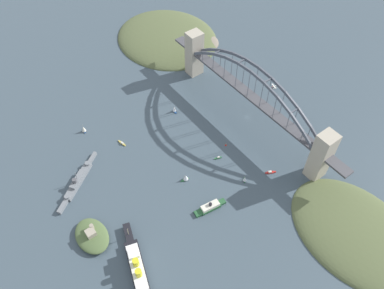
{
  "coord_description": "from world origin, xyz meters",
  "views": [
    {
      "loc": [
        -205.01,
        234.15,
        315.84
      ],
      "look_at": [
        0.0,
        79.0,
        8.0
      ],
      "focal_mm": 35.83,
      "sensor_mm": 36.0,
      "label": 1
    }
  ],
  "objects_px": {
    "small_boat_1": "(245,179)",
    "small_boat_3": "(218,158)",
    "small_boat_2": "(174,109)",
    "small_boat_5": "(270,172)",
    "small_boat_6": "(186,177)",
    "naval_cruiser": "(78,181)",
    "small_boat_0": "(122,143)",
    "harbor_arch_bridge": "(250,97)",
    "channel_marker_buoy": "(226,145)",
    "harbor_ferry_steamer": "(210,207)",
    "small_boat_4": "(84,129)",
    "ocean_liner": "(138,270)",
    "fort_island_mid_harbor": "(92,236)",
    "seaplane_taxiing_near_bridge": "(274,87)"
  },
  "relations": [
    {
      "from": "small_boat_1",
      "to": "small_boat_3",
      "type": "distance_m",
      "value": 38.02
    },
    {
      "from": "small_boat_5",
      "to": "harbor_arch_bridge",
      "type": "bearing_deg",
      "value": -25.31
    },
    {
      "from": "small_boat_5",
      "to": "channel_marker_buoy",
      "type": "xyz_separation_m",
      "value": [
        54.68,
        12.57,
        0.27
      ]
    },
    {
      "from": "small_boat_5",
      "to": "small_boat_1",
      "type": "bearing_deg",
      "value": 73.29
    },
    {
      "from": "small_boat_3",
      "to": "small_boat_0",
      "type": "bearing_deg",
      "value": 41.79
    },
    {
      "from": "small_boat_3",
      "to": "channel_marker_buoy",
      "type": "xyz_separation_m",
      "value": [
        8.52,
        -17.87,
        0.28
      ]
    },
    {
      "from": "small_boat_2",
      "to": "small_boat_4",
      "type": "relative_size",
      "value": 0.94
    },
    {
      "from": "naval_cruiser",
      "to": "small_boat_3",
      "type": "xyz_separation_m",
      "value": [
        -60.1,
        -130.27,
        -1.96
      ]
    },
    {
      "from": "small_boat_2",
      "to": "channel_marker_buoy",
      "type": "relative_size",
      "value": 3.15
    },
    {
      "from": "small_boat_0",
      "to": "small_boat_2",
      "type": "distance_m",
      "value": 73.64
    },
    {
      "from": "fort_island_mid_harbor",
      "to": "small_boat_3",
      "type": "bearing_deg",
      "value": -89.43
    },
    {
      "from": "small_boat_2",
      "to": "channel_marker_buoy",
      "type": "distance_m",
      "value": 76.6
    },
    {
      "from": "ocean_liner",
      "to": "fort_island_mid_harbor",
      "type": "bearing_deg",
      "value": 16.69
    },
    {
      "from": "harbor_arch_bridge",
      "to": "small_boat_4",
      "type": "distance_m",
      "value": 185.55
    },
    {
      "from": "small_boat_0",
      "to": "small_boat_2",
      "type": "xyz_separation_m",
      "value": [
        5.72,
        -73.35,
        3.17
      ]
    },
    {
      "from": "harbor_ferry_steamer",
      "to": "small_boat_0",
      "type": "relative_size",
      "value": 2.96
    },
    {
      "from": "small_boat_4",
      "to": "small_boat_0",
      "type": "bearing_deg",
      "value": -148.97
    },
    {
      "from": "small_boat_1",
      "to": "small_boat_2",
      "type": "relative_size",
      "value": 0.84
    },
    {
      "from": "naval_cruiser",
      "to": "small_boat_4",
      "type": "height_order",
      "value": "naval_cruiser"
    },
    {
      "from": "harbor_ferry_steamer",
      "to": "small_boat_1",
      "type": "xyz_separation_m",
      "value": [
        3.64,
        -47.1,
        0.84
      ]
    },
    {
      "from": "ocean_liner",
      "to": "small_boat_3",
      "type": "bearing_deg",
      "value": -67.76
    },
    {
      "from": "fort_island_mid_harbor",
      "to": "ocean_liner",
      "type": "bearing_deg",
      "value": -163.31
    },
    {
      "from": "small_boat_4",
      "to": "harbor_arch_bridge",
      "type": "bearing_deg",
      "value": -120.2
    },
    {
      "from": "channel_marker_buoy",
      "to": "seaplane_taxiing_near_bridge",
      "type": "bearing_deg",
      "value": -72.14
    },
    {
      "from": "seaplane_taxiing_near_bridge",
      "to": "small_boat_5",
      "type": "relative_size",
      "value": 0.89
    },
    {
      "from": "channel_marker_buoy",
      "to": "ocean_liner",
      "type": "bearing_deg",
      "value": 112.64
    },
    {
      "from": "harbor_ferry_steamer",
      "to": "harbor_arch_bridge",
      "type": "bearing_deg",
      "value": -58.2
    },
    {
      "from": "small_boat_4",
      "to": "channel_marker_buoy",
      "type": "xyz_separation_m",
      "value": [
        -109.89,
        -111.91,
        -3.11
      ]
    },
    {
      "from": "small_boat_4",
      "to": "small_boat_6",
      "type": "bearing_deg",
      "value": -156.86
    },
    {
      "from": "small_boat_2",
      "to": "small_boat_5",
      "type": "relative_size",
      "value": 0.83
    },
    {
      "from": "small_boat_2",
      "to": "small_boat_5",
      "type": "xyz_separation_m",
      "value": [
        -129.88,
        -26.81,
        -3.15
      ]
    },
    {
      "from": "small_boat_6",
      "to": "seaplane_taxiing_near_bridge",
      "type": "bearing_deg",
      "value": -75.23
    },
    {
      "from": "small_boat_0",
      "to": "small_boat_1",
      "type": "distance_m",
      "value": 136.65
    },
    {
      "from": "small_boat_0",
      "to": "small_boat_3",
      "type": "distance_m",
      "value": 104.63
    },
    {
      "from": "small_boat_4",
      "to": "channel_marker_buoy",
      "type": "relative_size",
      "value": 3.35
    },
    {
      "from": "ocean_liner",
      "to": "small_boat_3",
      "type": "height_order",
      "value": "ocean_liner"
    },
    {
      "from": "harbor_arch_bridge",
      "to": "small_boat_3",
      "type": "height_order",
      "value": "harbor_arch_bridge"
    },
    {
      "from": "small_boat_0",
      "to": "small_boat_6",
      "type": "xyz_separation_m",
      "value": [
        -79.23,
        -26.81,
        3.01
      ]
    },
    {
      "from": "small_boat_0",
      "to": "naval_cruiser",
      "type": "bearing_deg",
      "value": 106.48
    },
    {
      "from": "fort_island_mid_harbor",
      "to": "small_boat_2",
      "type": "bearing_deg",
      "value": -60.45
    },
    {
      "from": "small_boat_4",
      "to": "channel_marker_buoy",
      "type": "height_order",
      "value": "small_boat_4"
    },
    {
      "from": "harbor_arch_bridge",
      "to": "ocean_liner",
      "type": "relative_size",
      "value": 2.97
    },
    {
      "from": "harbor_arch_bridge",
      "to": "naval_cruiser",
      "type": "xyz_separation_m",
      "value": [
        34.0,
        194.87,
        -28.6
      ]
    },
    {
      "from": "small_boat_0",
      "to": "small_boat_3",
      "type": "xyz_separation_m",
      "value": [
        -78.01,
        -69.73,
        0.01
      ]
    },
    {
      "from": "naval_cruiser",
      "to": "small_boat_0",
      "type": "height_order",
      "value": "naval_cruiser"
    },
    {
      "from": "harbor_ferry_steamer",
      "to": "seaplane_taxiing_near_bridge",
      "type": "xyz_separation_m",
      "value": [
        84.46,
        -169.21,
        -0.82
      ]
    },
    {
      "from": "small_boat_3",
      "to": "small_boat_4",
      "type": "xyz_separation_m",
      "value": [
        118.42,
        94.04,
        3.38
      ]
    },
    {
      "from": "small_boat_1",
      "to": "small_boat_5",
      "type": "height_order",
      "value": "small_boat_1"
    },
    {
      "from": "small_boat_3",
      "to": "small_boat_6",
      "type": "bearing_deg",
      "value": 91.63
    },
    {
      "from": "small_boat_0",
      "to": "channel_marker_buoy",
      "type": "xyz_separation_m",
      "value": [
        -69.48,
        -87.59,
        0.29
      ]
    }
  ]
}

